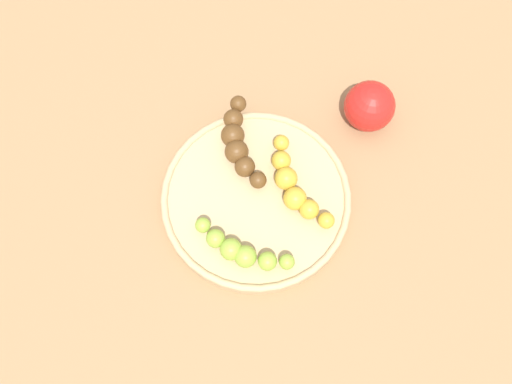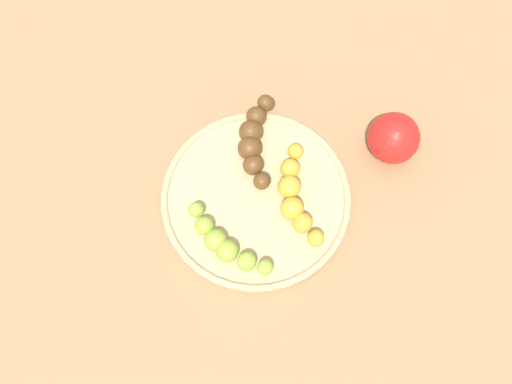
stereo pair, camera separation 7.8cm
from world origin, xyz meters
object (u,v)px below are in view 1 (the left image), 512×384
(banana_overripe, at_px, (238,143))
(banana_spotted, at_px, (294,185))
(apple_red, at_px, (369,106))
(banana_green, at_px, (241,250))
(fruit_bowl, at_px, (256,199))

(banana_overripe, bearing_deg, banana_spotted, 127.76)
(banana_spotted, bearing_deg, apple_red, -159.50)
(banana_overripe, bearing_deg, banana_green, 79.02)
(fruit_bowl, bearing_deg, banana_green, -94.90)
(banana_spotted, relative_size, banana_green, 0.91)
(banana_overripe, distance_m, apple_red, 0.19)
(fruit_bowl, bearing_deg, apple_red, 47.97)
(banana_green, xyz_separation_m, apple_red, (0.14, 0.23, 0.00))
(banana_spotted, distance_m, apple_red, 0.16)
(banana_overripe, bearing_deg, fruit_bowl, 95.52)
(banana_green, bearing_deg, fruit_bowl, -169.53)
(fruit_bowl, relative_size, banana_spotted, 2.09)
(fruit_bowl, relative_size, apple_red, 3.59)
(apple_red, bearing_deg, banana_green, -121.79)
(banana_green, distance_m, apple_red, 0.27)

